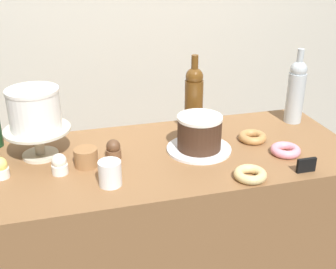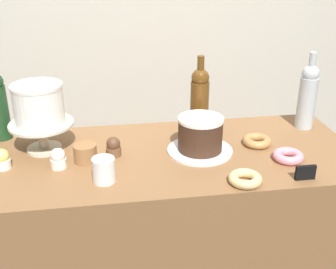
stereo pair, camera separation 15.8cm
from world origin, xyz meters
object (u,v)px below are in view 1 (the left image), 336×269
Objects in this scene: wine_bottle_clear at (296,90)px; coffee_cup_ceramic at (110,173)px; donut_maple at (252,137)px; price_sign_chalkboard at (306,165)px; cake_stand_pedestal at (38,137)px; chocolate_round_cake at (200,133)px; cupcake_lemon at (0,168)px; wine_bottle_amber at (194,99)px; donut_glazed at (250,174)px; cupcake_vanilla at (59,164)px; cookie_stack at (86,157)px; cupcake_chocolate at (113,150)px; donut_pink at (286,150)px; white_layer_cake at (34,109)px.

coffee_cup_ceramic is (-0.86, -0.33, -0.10)m from wine_bottle_clear.
donut_maple is 0.29m from price_sign_chalkboard.
cake_stand_pedestal is 1.41× the size of chocolate_round_cake.
chocolate_round_cake reaches higher than coffee_cup_ceramic.
price_sign_chalkboard is at bearing -114.18° from wine_bottle_clear.
chocolate_round_cake reaches higher than cupcake_lemon.
wine_bottle_amber is at bearing 121.63° from price_sign_chalkboard.
price_sign_chalkboard is (0.27, -0.44, -0.12)m from wine_bottle_amber.
donut_maple is (-0.26, -0.14, -0.13)m from wine_bottle_clear.
chocolate_round_cake is at bearing -172.82° from donut_maple.
wine_bottle_amber is at bearing 98.27° from donut_glazed.
donut_glazed is (0.06, -0.43, -0.13)m from wine_bottle_amber.
cookie_stack is at bearing 19.19° from cupcake_vanilla.
donut_pink is at bearing -12.07° from cupcake_chocolate.
coffee_cup_ceramic is at bearing -50.46° from cake_stand_pedestal.
wine_bottle_amber is 2.91× the size of donut_glazed.
cupcake_lemon is at bearing -173.86° from cupcake_chocolate.
cupcake_vanilla is 0.21m from cupcake_chocolate.
white_layer_cake is 1.08m from wine_bottle_clear.
wine_bottle_amber is 0.28m from donut_maple.
cupcake_lemon is 1.00× the size of cupcake_vanilla.
donut_glazed is at bearing -32.44° from cupcake_chocolate.
coffee_cup_ceramic reaches higher than donut_maple.
chocolate_round_cake reaches higher than donut_glazed.
chocolate_round_cake is 0.52× the size of wine_bottle_amber.
donut_glazed is at bearing -147.01° from donut_pink.
donut_maple is at bearing 63.45° from donut_glazed.
white_layer_cake is at bearing 161.93° from cupcake_chocolate.
chocolate_round_cake is at bearing 1.34° from cookie_stack.
cupcake_vanilla is at bearing -157.80° from wine_bottle_amber.
coffee_cup_ceramic is at bearing -101.58° from cupcake_chocolate.
wine_bottle_amber is at bearing 24.12° from cupcake_chocolate.
white_layer_cake is 1.66× the size of donut_glazed.
cake_stand_pedestal is at bearing 44.90° from cupcake_lemon.
wine_bottle_amber is 3.87× the size of cookie_stack.
cupcake_vanilla reaches higher than donut_glazed.
chocolate_round_cake is 2.29× the size of cupcake_chocolate.
chocolate_round_cake is 0.43m from cookie_stack.
donut_pink is at bearing -13.87° from white_layer_cake.
cupcake_vanilla is at bearing -160.81° from cookie_stack.
donut_pink is at bearing -7.87° from cookie_stack.
donut_maple is at bearing 17.81° from coffee_cup_ceramic.
cupcake_chocolate is 0.11m from cookie_stack.
coffee_cup_ceramic is (0.22, -0.27, -0.15)m from white_layer_cake.
donut_maple is 0.66m from cookie_stack.
cake_stand_pedestal reaches higher than donut_maple.
price_sign_chalkboard is at bearing -22.06° from cake_stand_pedestal.
cupcake_vanilla is 1.00× the size of cupcake_chocolate.
price_sign_chalkboard is (0.21, -0.01, 0.01)m from donut_glazed.
coffee_cup_ceramic reaches higher than donut_glazed.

